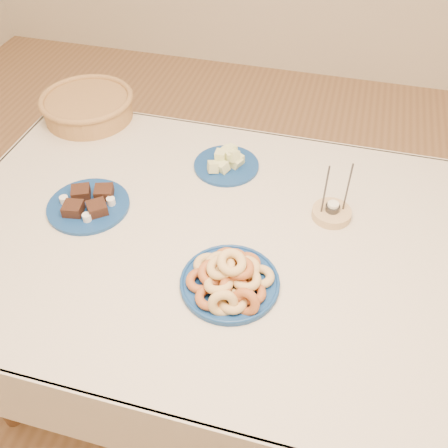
{
  "coord_description": "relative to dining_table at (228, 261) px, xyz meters",
  "views": [
    {
      "loc": [
        0.25,
        -0.98,
        1.79
      ],
      "look_at": [
        0.0,
        -0.05,
        0.85
      ],
      "focal_mm": 40.0,
      "sensor_mm": 36.0,
      "label": 1
    }
  ],
  "objects": [
    {
      "name": "ground",
      "position": [
        0.0,
        0.0,
        -0.64
      ],
      "size": [
        5.0,
        5.0,
        0.0
      ],
      "primitive_type": "plane",
      "color": "#956A46",
      "rests_on": "ground"
    },
    {
      "name": "melon_plate",
      "position": [
        -0.09,
        0.32,
        0.13
      ],
      "size": [
        0.27,
        0.27,
        0.08
      ],
      "rotation": [
        0.0,
        0.0,
        0.3
      ],
      "color": "navy",
      "rests_on": "dining_table"
    },
    {
      "name": "donut_platter",
      "position": [
        0.05,
        -0.18,
        0.14
      ],
      "size": [
        0.31,
        0.31,
        0.12
      ],
      "rotation": [
        0.0,
        0.0,
        0.2
      ],
      "color": "navy",
      "rests_on": "dining_table"
    },
    {
      "name": "wicker_basket",
      "position": [
        -0.67,
        0.48,
        0.16
      ],
      "size": [
        0.45,
        0.45,
        0.09
      ],
      "rotation": [
        0.0,
        0.0,
        0.35
      ],
      "color": "brown",
      "rests_on": "dining_table"
    },
    {
      "name": "brownie_plate",
      "position": [
        -0.45,
        0.01,
        0.12
      ],
      "size": [
        0.34,
        0.34,
        0.04
      ],
      "rotation": [
        0.0,
        0.0,
        0.43
      ],
      "color": "navy",
      "rests_on": "dining_table"
    },
    {
      "name": "dining_table",
      "position": [
        0.0,
        0.0,
        0.0
      ],
      "size": [
        1.71,
        1.11,
        0.75
      ],
      "color": "brown",
      "rests_on": "ground"
    },
    {
      "name": "candle_holder",
      "position": [
        0.28,
        0.16,
        0.12
      ],
      "size": [
        0.16,
        0.16,
        0.2
      ],
      "rotation": [
        0.0,
        0.0,
        0.42
      ],
      "color": "tan",
      "rests_on": "dining_table"
    }
  ]
}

